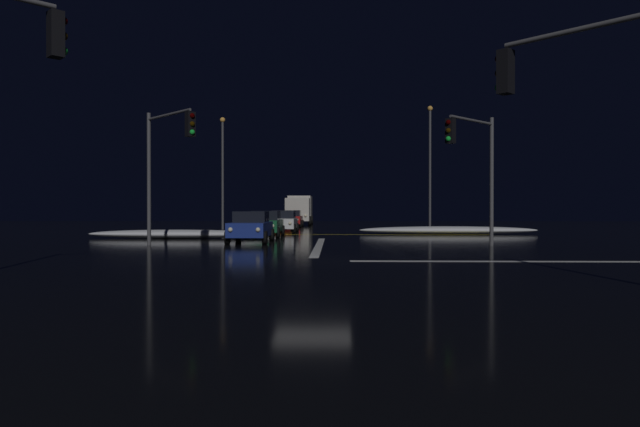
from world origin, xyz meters
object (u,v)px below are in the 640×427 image
sedan_orange (283,220)px  traffic_signal_nw (166,152)px  sedan_green (266,224)px  sedan_red (292,218)px  streetlamp_right_far (430,159)px  traffic_signal_ne (474,156)px  streetlamp_left_far (223,165)px  box_truck (300,209)px  sedan_blue (251,227)px  sedan_white (283,221)px  traffic_signal_se (617,93)px

sedan_orange → traffic_signal_nw: traffic_signal_nw is taller
sedan_green → traffic_signal_nw: (-3.36, -9.42, 3.45)m
sedan_red → streetlamp_right_far: bearing=-25.0°
traffic_signal_ne → traffic_signal_nw: traffic_signal_nw is taller
sedan_red → streetlamp_left_far: bearing=-134.3°
sedan_red → streetlamp_left_far: streetlamp_left_far is taller
sedan_green → streetlamp_left_far: 14.64m
box_truck → streetlamp_right_far: bearing=-48.1°
sedan_red → traffic_signal_nw: 28.31m
traffic_signal_nw → traffic_signal_ne: bearing=0.3°
sedan_blue → sedan_white: 12.02m
streetlamp_left_far → streetlamp_right_far: 17.35m
sedan_blue → streetlamp_left_far: size_ratio=0.46×
streetlamp_right_far → streetlamp_left_far: bearing=180.0°
sedan_orange → streetlamp_right_far: size_ratio=0.42×
traffic_signal_se → sedan_white: bearing=108.3°
sedan_green → traffic_signal_ne: (10.41, -9.34, 3.24)m
sedan_orange → box_truck: size_ratio=0.52×
streetlamp_right_far → sedan_white: bearing=-149.4°
streetlamp_left_far → sedan_green: bearing=-68.1°
sedan_white → traffic_signal_se: traffic_signal_se is taller
sedan_white → sedan_red: same height
traffic_signal_se → streetlamp_right_far: (2.10, 35.74, 1.74)m
sedan_white → traffic_signal_nw: traffic_signal_nw is taller
box_truck → traffic_signal_ne: (9.92, -35.24, 2.33)m
sedan_blue → traffic_signal_nw: (-3.32, -3.45, 3.45)m
sedan_orange → traffic_signal_nw: size_ratio=0.70×
sedan_red → traffic_signal_ne: bearing=-69.9°
traffic_signal_ne → sedan_red: bearing=110.1°
streetlamp_left_far → traffic_signal_se: bearing=-66.9°
traffic_signal_nw → streetlamp_right_far: streetlamp_right_far is taller
sedan_white → box_truck: 19.88m
sedan_blue → traffic_signal_nw: bearing=-133.9°
sedan_green → sedan_red: same height
sedan_red → box_truck: 7.50m
traffic_signal_ne → sedan_green: bearing=138.1°
sedan_green → sedan_orange: size_ratio=1.00×
sedan_white → sedan_orange: (-0.61, 6.21, 0.00)m
sedan_blue → box_truck: (0.53, 31.87, 0.91)m
sedan_blue → traffic_signal_se: 19.93m
traffic_signal_ne → traffic_signal_se: 13.50m
sedan_green → traffic_signal_se: (10.05, -22.84, 3.30)m
sedan_green → streetlamp_right_far: size_ratio=0.42×
sedan_blue → traffic_signal_ne: size_ratio=0.73×
traffic_signal_se → traffic_signal_nw: bearing=135.0°
traffic_signal_ne → traffic_signal_nw: (-13.77, -0.08, 0.21)m
sedan_blue → traffic_signal_se: (10.09, -16.87, 3.30)m
sedan_red → traffic_signal_se: (9.83, -41.29, 3.30)m
sedan_white → sedan_red: (-0.31, 12.41, 0.00)m
sedan_orange → streetlamp_left_far: streetlamp_left_far is taller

